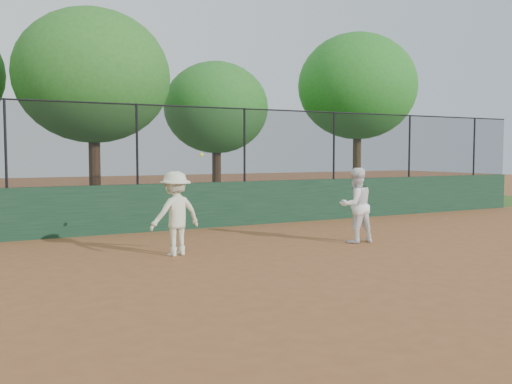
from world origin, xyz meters
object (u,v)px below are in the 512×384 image
player_second (356,205)px  tree_4 (358,87)px  tree_3 (216,108)px  player_main (175,213)px  tree_2 (93,76)px

player_second → tree_4: 12.51m
tree_3 → player_second: bearing=-98.6°
tree_3 → tree_4: (5.71, -1.83, 0.98)m
player_main → tree_3: bearing=61.7°
player_main → tree_4: bearing=37.8°
player_main → tree_4: tree_4 is taller
tree_2 → tree_3: tree_2 is taller
tree_2 → player_main: bearing=-91.7°
player_main → tree_3: (5.75, 10.70, 2.97)m
player_main → tree_4: (11.46, 8.88, 3.94)m
player_main → tree_3: size_ratio=0.35×
tree_2 → tree_3: bearing=27.2°
player_second → tree_2: (-3.82, 8.29, 3.54)m
tree_4 → player_main: bearing=-142.2°
tree_3 → tree_4: 6.07m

